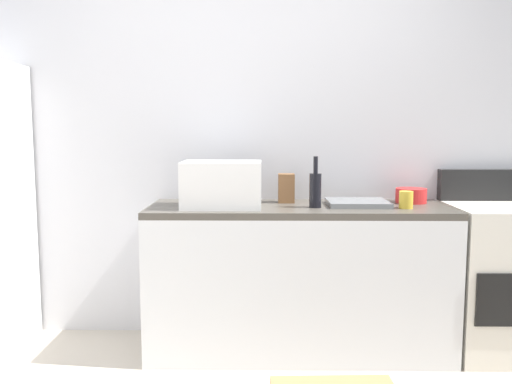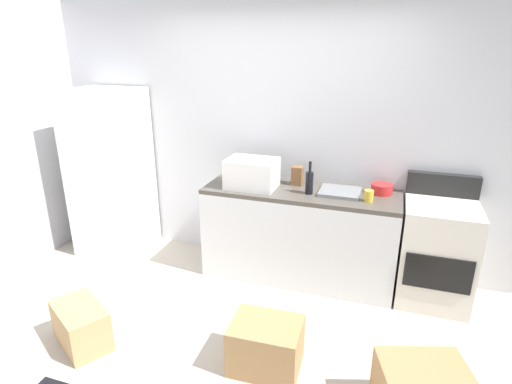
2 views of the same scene
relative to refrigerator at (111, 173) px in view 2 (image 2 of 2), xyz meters
The scene contains 13 objects.
ground_plane 2.27m from the refrigerator, 33.31° to the right, with size 6.00×6.00×0.00m, color #B2A899.
wall_back 1.84m from the refrigerator, 12.88° to the left, with size 5.00×0.10×2.60m, color silver.
kitchen_counter 2.09m from the refrigerator, ahead, with size 1.80×0.60×0.90m.
refrigerator is the anchor object (origin of this frame).
stove_oven 3.30m from the refrigerator, ahead, with size 0.60×0.61×1.10m.
microwave 1.60m from the refrigerator, ahead, with size 0.46×0.34×0.27m, color white.
sink_basin 2.41m from the refrigerator, ahead, with size 0.36×0.32×0.03m, color slate.
wine_bottle 2.14m from the refrigerator, ahead, with size 0.07×0.07×0.30m.
coffee_mug 2.66m from the refrigerator, ahead, with size 0.08×0.08×0.10m, color gold.
knife_block 1.99m from the refrigerator, ahead, with size 0.10×0.10×0.18m, color brown.
mixing_bowl 2.77m from the refrigerator, ahead, with size 0.19×0.19×0.09m, color red.
cardboard_box_medium 2.54m from the refrigerator, 30.28° to the right, with size 0.49×0.38×0.36m, color #A37A4C.
cardboard_box_small 1.76m from the refrigerator, 63.92° to the right, with size 0.49×0.30×0.32m, color tan.
Camera 2 is at (1.05, -2.37, 2.19)m, focal length 29.21 mm.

